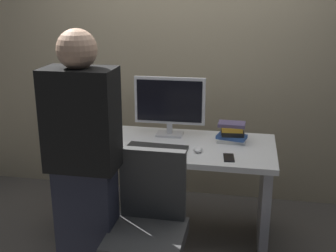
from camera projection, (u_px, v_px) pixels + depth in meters
The scene contains 12 objects.
ground_plane at pixel (169, 234), 3.38m from camera, with size 9.00×9.00×0.00m, color #4C4742.
wall_back at pixel (187, 30), 3.69m from camera, with size 6.40×0.10×3.00m, color tan.
desk at pixel (169, 172), 3.22m from camera, with size 1.53×0.72×0.76m.
office_chair at pixel (148, 238), 2.54m from camera, with size 0.52×0.52×0.94m.
person_at_desk at pixel (84, 169), 2.48m from camera, with size 0.40×0.24×1.64m.
monitor at pixel (170, 103), 3.26m from camera, with size 0.54×0.14×0.46m.
keyboard at pixel (157, 147), 3.04m from camera, with size 0.43×0.13×0.02m, color #262626.
mouse at pixel (198, 149), 2.99m from camera, with size 0.06×0.10×0.03m, color white.
cup_near_keyboard at pixel (106, 140), 3.06m from camera, with size 0.07×0.07×0.10m, color #D84C3F.
cup_by_monitor at pixel (112, 126), 3.42m from camera, with size 0.07×0.07×0.09m, color silver.
book_stack at pixel (232, 132), 3.17m from camera, with size 0.23×0.17×0.15m.
cell_phone at pixel (229, 158), 2.87m from camera, with size 0.07×0.14×0.01m, color black.
Camera 1 is at (0.55, -2.92, 1.82)m, focal length 46.02 mm.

